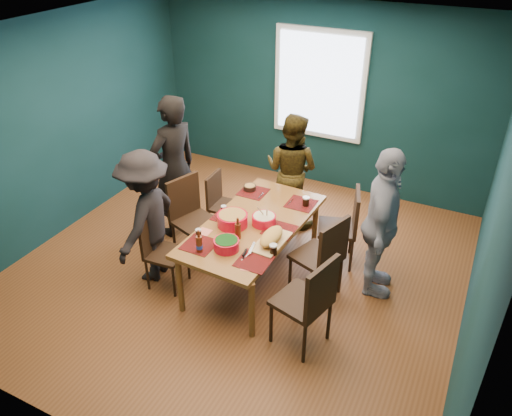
# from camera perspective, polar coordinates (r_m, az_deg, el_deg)

# --- Properties ---
(room) EXTENTS (5.01, 5.01, 2.71)m
(room) POSITION_cam_1_polar(r_m,az_deg,el_deg) (5.50, -0.83, 6.01)
(room) COLOR brown
(room) RESTS_ON ground
(dining_table) EXTENTS (1.05, 1.95, 0.72)m
(dining_table) POSITION_cam_1_polar(r_m,az_deg,el_deg) (5.53, -0.28, -2.33)
(dining_table) COLOR brown
(dining_table) RESTS_ON floor
(chair_left_far) EXTENTS (0.39, 0.39, 0.84)m
(chair_left_far) POSITION_cam_1_polar(r_m,az_deg,el_deg) (6.41, -4.08, 0.95)
(chair_left_far) COLOR black
(chair_left_far) RESTS_ON floor
(chair_left_mid) EXTENTS (0.58, 0.58, 1.01)m
(chair_left_mid) POSITION_cam_1_polar(r_m,az_deg,el_deg) (6.00, -7.55, -0.45)
(chair_left_mid) COLOR black
(chair_left_mid) RESTS_ON floor
(chair_left_near) EXTENTS (0.42, 0.42, 0.86)m
(chair_left_near) POSITION_cam_1_polar(r_m,az_deg,el_deg) (5.61, -11.01, -4.31)
(chair_left_near) COLOR black
(chair_left_near) RESTS_ON floor
(chair_right_far) EXTENTS (0.55, 0.55, 0.97)m
(chair_right_far) POSITION_cam_1_polar(r_m,az_deg,el_deg) (5.90, 10.20, -1.61)
(chair_right_far) COLOR black
(chair_right_far) RESTS_ON floor
(chair_right_mid) EXTENTS (0.58, 0.58, 1.01)m
(chair_right_mid) POSITION_cam_1_polar(r_m,az_deg,el_deg) (5.32, 7.80, -5.10)
(chair_right_mid) COLOR black
(chair_right_mid) RESTS_ON floor
(chair_right_near) EXTENTS (0.58, 0.58, 1.04)m
(chair_right_near) POSITION_cam_1_polar(r_m,az_deg,el_deg) (4.72, 6.24, -10.17)
(chair_right_near) COLOR black
(chair_right_near) RESTS_ON floor
(person_far_left) EXTENTS (0.63, 0.78, 1.86)m
(person_far_left) POSITION_cam_1_polar(r_m,az_deg,el_deg) (6.30, -9.33, 4.57)
(person_far_left) COLOR black
(person_far_left) RESTS_ON floor
(person_back) EXTENTS (0.80, 0.65, 1.53)m
(person_back) POSITION_cam_1_polar(r_m,az_deg,el_deg) (6.54, 4.08, 4.37)
(person_back) COLOR black
(person_back) RESTS_ON floor
(person_right) EXTENTS (0.61, 1.07, 1.72)m
(person_right) POSITION_cam_1_polar(r_m,az_deg,el_deg) (5.38, 14.12, -1.83)
(person_right) COLOR white
(person_right) RESTS_ON floor
(person_near_left) EXTENTS (0.69, 1.07, 1.57)m
(person_near_left) POSITION_cam_1_polar(r_m,az_deg,el_deg) (5.61, -12.40, -1.05)
(person_near_left) COLOR black
(person_near_left) RESTS_ON floor
(bowl_salad) EXTENTS (0.34, 0.34, 0.14)m
(bowl_salad) POSITION_cam_1_polar(r_m,az_deg,el_deg) (5.43, -2.71, -1.30)
(bowl_salad) COLOR red
(bowl_salad) RESTS_ON dining_table
(bowl_dumpling) EXTENTS (0.26, 0.26, 0.25)m
(bowl_dumpling) POSITION_cam_1_polar(r_m,az_deg,el_deg) (5.45, 0.91, -1.31)
(bowl_dumpling) COLOR red
(bowl_dumpling) RESTS_ON dining_table
(bowl_herbs) EXTENTS (0.26, 0.26, 0.12)m
(bowl_herbs) POSITION_cam_1_polar(r_m,az_deg,el_deg) (5.07, -3.39, -4.13)
(bowl_herbs) COLOR red
(bowl_herbs) RESTS_ON dining_table
(cutting_board) EXTENTS (0.31, 0.63, 0.14)m
(cutting_board) POSITION_cam_1_polar(r_m,az_deg,el_deg) (5.15, 1.75, -3.42)
(cutting_board) COLOR #DDB277
(cutting_board) RESTS_ON dining_table
(small_bowl) EXTENTS (0.16, 0.16, 0.06)m
(small_bowl) POSITION_cam_1_polar(r_m,az_deg,el_deg) (6.12, -0.71, 2.36)
(small_bowl) COLOR black
(small_bowl) RESTS_ON dining_table
(beer_bottle_a) EXTENTS (0.07, 0.07, 0.25)m
(beer_bottle_a) POSITION_cam_1_polar(r_m,az_deg,el_deg) (5.04, -6.51, -4.12)
(beer_bottle_a) COLOR #4C1C0D
(beer_bottle_a) RESTS_ON dining_table
(beer_bottle_b) EXTENTS (0.06, 0.06, 0.25)m
(beer_bottle_b) POSITION_cam_1_polar(r_m,az_deg,el_deg) (5.20, -2.08, -2.59)
(beer_bottle_b) COLOR #4C1C0D
(beer_bottle_b) RESTS_ON dining_table
(cola_glass_a) EXTENTS (0.06, 0.06, 0.09)m
(cola_glass_a) POSITION_cam_1_polar(r_m,az_deg,el_deg) (5.29, -6.59, -2.81)
(cola_glass_a) COLOR black
(cola_glass_a) RESTS_ON dining_table
(cola_glass_b) EXTENTS (0.08, 0.08, 0.11)m
(cola_glass_b) POSITION_cam_1_polar(r_m,az_deg,el_deg) (4.99, 1.99, -4.70)
(cola_glass_b) COLOR black
(cola_glass_b) RESTS_ON dining_table
(cola_glass_c) EXTENTS (0.08, 0.08, 0.11)m
(cola_glass_c) POSITION_cam_1_polar(r_m,az_deg,el_deg) (5.81, 5.72, 0.80)
(cola_glass_c) COLOR black
(cola_glass_c) RESTS_ON dining_table
(cola_glass_d) EXTENTS (0.06, 0.06, 0.09)m
(cola_glass_d) POSITION_cam_1_polar(r_m,az_deg,el_deg) (5.67, -3.71, -0.11)
(cola_glass_d) COLOR black
(cola_glass_d) RESTS_ON dining_table
(napkin_a) EXTENTS (0.14, 0.14, 0.00)m
(napkin_a) POSITION_cam_1_polar(r_m,az_deg,el_deg) (5.44, 3.26, -2.16)
(napkin_a) COLOR #E87762
(napkin_a) RESTS_ON dining_table
(napkin_b) EXTENTS (0.14, 0.14, 0.00)m
(napkin_b) POSITION_cam_1_polar(r_m,az_deg,el_deg) (5.38, -5.95, -2.73)
(napkin_b) COLOR #E87762
(napkin_b) RESTS_ON dining_table
(napkin_c) EXTENTS (0.14, 0.14, 0.00)m
(napkin_c) POSITION_cam_1_polar(r_m,az_deg,el_deg) (4.85, -1.02, -6.79)
(napkin_c) COLOR #E87762
(napkin_c) RESTS_ON dining_table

